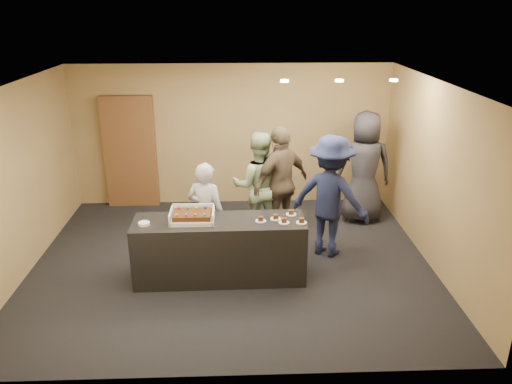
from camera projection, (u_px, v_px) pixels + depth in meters
room at (231, 179)px, 7.18m from camera, size 6.04×6.00×2.70m
serving_counter at (220, 250)px, 7.07m from camera, size 2.41×0.74×0.90m
storage_cabinet at (130, 152)px, 9.46m from camera, size 0.97×0.15×2.14m
cake_box at (192, 218)px, 6.91m from camera, size 0.60×0.42×0.18m
sheet_cake at (192, 215)px, 6.87m from camera, size 0.51×0.35×0.11m
plate_stack at (144, 224)px, 6.78m from camera, size 0.16×0.16×0.04m
slice_a at (261, 219)px, 6.89m from camera, size 0.15×0.15×0.07m
slice_b at (276, 217)px, 6.96m from camera, size 0.15×0.15×0.07m
slice_c at (284, 221)px, 6.84m from camera, size 0.15×0.15×0.07m
slice_d at (291, 213)px, 7.10m from camera, size 0.15×0.15×0.07m
slice_e at (302, 221)px, 6.84m from camera, size 0.15×0.15×0.07m
person_server_grey at (206, 214)px, 7.39m from camera, size 0.68×0.57×1.59m
person_sage_man at (258, 185)px, 8.22m from camera, size 0.88×0.69×1.81m
person_navy_man at (330, 197)px, 7.62m from camera, size 1.42×1.24×1.91m
person_brown_extra at (281, 184)px, 8.16m from camera, size 1.18×1.05×1.92m
person_dark_suit at (364, 167)px, 8.82m from camera, size 1.01×0.68×2.01m
ceiling_spotlights at (339, 81)px, 7.24m from camera, size 1.72×0.12×0.03m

